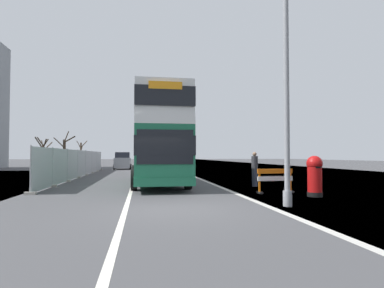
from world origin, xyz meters
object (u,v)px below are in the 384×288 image
(car_oncoming_near, at_px, (150,162))
(pedestrian_at_kerb, at_px, (255,169))
(roadworks_barrier, at_px, (275,178))
(car_receding_mid, at_px, (123,161))
(lamppost_foreground, at_px, (286,88))
(double_decker_bus, at_px, (157,138))
(red_pillar_postbox, at_px, (315,174))

(car_oncoming_near, relative_size, pedestrian_at_kerb, 2.37)
(roadworks_barrier, height_order, pedestrian_at_kerb, pedestrian_at_kerb)
(car_oncoming_near, distance_m, pedestrian_at_kerb, 17.31)
(car_receding_mid, relative_size, pedestrian_at_kerb, 2.16)
(car_oncoming_near, relative_size, car_receding_mid, 1.10)
(lamppost_foreground, height_order, pedestrian_at_kerb, lamppost_foreground)
(car_oncoming_near, bearing_deg, double_decker_bus, -89.91)
(red_pillar_postbox, relative_size, roadworks_barrier, 1.00)
(red_pillar_postbox, relative_size, pedestrian_at_kerb, 0.89)
(double_decker_bus, bearing_deg, car_receding_mid, 98.35)
(double_decker_bus, xyz_separation_m, car_receding_mid, (-3.11, 21.18, -1.67))
(red_pillar_postbox, distance_m, roadworks_barrier, 1.78)
(roadworks_barrier, xyz_separation_m, car_receding_mid, (-8.00, 26.55, 0.30))
(car_oncoming_near, bearing_deg, car_receding_mid, 114.20)
(roadworks_barrier, bearing_deg, double_decker_bus, 132.31)
(pedestrian_at_kerb, bearing_deg, red_pillar_postbox, -78.65)
(double_decker_bus, relative_size, lamppost_foreground, 1.33)
(double_decker_bus, distance_m, lamppost_foreground, 9.84)
(lamppost_foreground, distance_m, roadworks_barrier, 4.97)
(lamppost_foreground, height_order, red_pillar_postbox, lamppost_foreground)
(double_decker_bus, bearing_deg, lamppost_foreground, -67.20)
(red_pillar_postbox, bearing_deg, double_decker_bus, 131.44)
(lamppost_foreground, xyz_separation_m, car_receding_mid, (-6.89, 30.18, -2.90))
(car_oncoming_near, height_order, pedestrian_at_kerb, car_oncoming_near)
(lamppost_foreground, bearing_deg, pedestrian_at_kerb, 79.32)
(lamppost_foreground, xyz_separation_m, pedestrian_at_kerb, (1.28, 6.76, -2.93))
(roadworks_barrier, relative_size, pedestrian_at_kerb, 0.90)
(red_pillar_postbox, bearing_deg, pedestrian_at_kerb, 101.35)
(car_oncoming_near, xyz_separation_m, car_receding_mid, (-3.09, 6.87, -0.07))
(car_receding_mid, bearing_deg, red_pillar_postbox, -72.00)
(double_decker_bus, relative_size, car_oncoming_near, 2.51)
(double_decker_bus, bearing_deg, pedestrian_at_kerb, -23.86)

